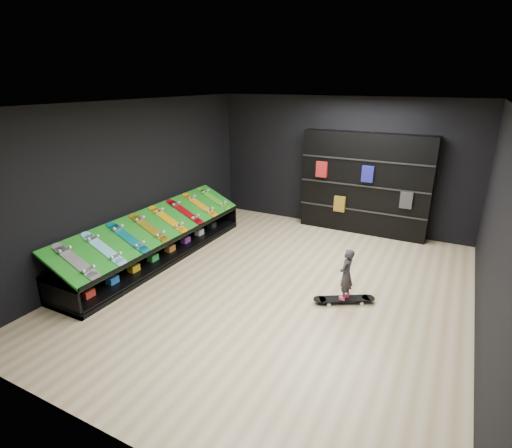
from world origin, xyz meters
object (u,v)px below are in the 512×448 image
at_px(display_rack, 159,247).
at_px(floor_skateboard, 344,301).
at_px(back_shelving, 364,184).
at_px(child, 345,284).

xyz_separation_m(display_rack, floor_skateboard, (3.71, 0.03, -0.21)).
height_order(display_rack, floor_skateboard, display_rack).
bearing_deg(display_rack, back_shelving, 46.39).
xyz_separation_m(display_rack, child, (3.71, 0.03, 0.09)).
bearing_deg(back_shelving, display_rack, -133.61).
relative_size(back_shelving, floor_skateboard, 2.89).
height_order(display_rack, child, child).
bearing_deg(floor_skateboard, back_shelving, 68.40).
height_order(back_shelving, child, back_shelving).
xyz_separation_m(display_rack, back_shelving, (3.16, 3.32, 0.88)).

